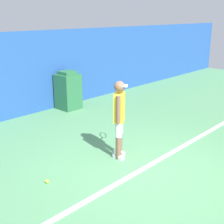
% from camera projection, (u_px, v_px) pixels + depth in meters
% --- Properties ---
extents(ground_plane, '(24.00, 24.00, 0.00)m').
position_uv_depth(ground_plane, '(144.00, 173.00, 5.89)').
color(ground_plane, '#518C5B').
extents(back_wall, '(24.00, 0.10, 2.41)m').
position_uv_depth(back_wall, '(9.00, 77.00, 8.60)').
color(back_wall, '#234C99').
rests_on(back_wall, ground_plane).
extents(court_baseline, '(21.60, 0.10, 0.01)m').
position_uv_depth(court_baseline, '(140.00, 171.00, 5.95)').
color(court_baseline, white).
rests_on(court_baseline, ground_plane).
extents(tennis_player, '(0.79, 0.61, 1.61)m').
position_uv_depth(tennis_player, '(119.00, 116.00, 6.31)').
color(tennis_player, brown).
rests_on(tennis_player, ground_plane).
extents(tennis_ball, '(0.07, 0.07, 0.07)m').
position_uv_depth(tennis_ball, '(47.00, 181.00, 5.52)').
color(tennis_ball, '#D1E533').
rests_on(tennis_ball, ground_plane).
extents(covered_chair, '(0.61, 0.65, 1.19)m').
position_uv_depth(covered_chair, '(68.00, 91.00, 9.72)').
color(covered_chair, '#28663D').
rests_on(covered_chair, ground_plane).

